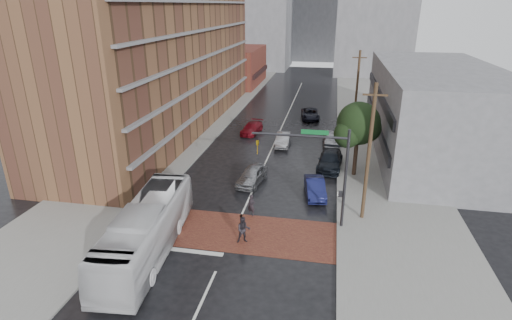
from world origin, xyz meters
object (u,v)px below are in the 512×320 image
Objects in this scene: pedestrian_a at (251,205)px; car_travel_a at (252,175)px; car_travel_c at (252,128)px; car_parked_near at (315,188)px; car_travel_b at (283,139)px; suv_travel at (310,114)px; pedestrian_b at (243,230)px; car_parked_mid at (330,160)px; car_parked_far at (331,139)px; transit_bus at (147,229)px.

pedestrian_a is 0.37× the size of car_travel_a.
car_parked_near is at bearing -53.86° from car_travel_c.
pedestrian_a is at bearing -91.56° from car_travel_b.
car_travel_b reaches higher than suv_travel.
car_travel_a is at bearing -97.98° from car_travel_b.
car_travel_c is at bearing 82.66° from pedestrian_b.
suv_travel is (2.58, 28.04, -0.14)m from pedestrian_a.
car_parked_mid is (1.10, 6.26, 0.07)m from car_parked_near.
car_parked_far is (5.36, 20.92, -0.15)m from pedestrian_b.
transit_bus is at bearing -113.06° from pedestrian_a.
transit_bus is 7.09× the size of pedestrian_a.
car_travel_b is at bearing -107.73° from suv_travel.
car_travel_c is at bearing 138.46° from car_travel_b.
transit_bus is at bearing -101.70° from car_travel_a.
transit_bus is 2.21× the size of car_parked_mid.
car_travel_b is at bearing 72.23° from pedestrian_b.
pedestrian_a is at bearing -102.20° from suv_travel.
car_travel_c is at bearing 139.95° from car_parked_mid.
car_travel_a is (-1.29, 9.27, -0.16)m from pedestrian_b.
pedestrian_a is 0.39× the size of car_travel_b.
car_parked_mid is at bearing 51.81° from pedestrian_b.
car_travel_c is (-4.20, 23.62, -0.28)m from pedestrian_b.
car_parked_mid is at bearing 45.28° from car_travel_a.
car_parked_far is (0.00, 6.78, -0.00)m from car_parked_mid.
pedestrian_b is at bearing -101.22° from suv_travel.
pedestrian_b is at bearing -127.35° from car_parked_near.
transit_bus is 14.16m from car_parked_near.
pedestrian_a reaches higher than car_parked_mid.
car_parked_mid reaches higher than car_parked_near.
car_parked_near is 13.08m from car_parked_far.
car_travel_b is 0.95× the size of car_parked_far.
car_travel_b is at bearing -171.46° from car_parked_far.
pedestrian_a reaches higher than suv_travel.
car_travel_a is 13.41m from car_parked_far.
car_travel_a reaches higher than car_parked_near.
pedestrian_b is 0.43× the size of car_travel_b.
pedestrian_a reaches higher than car_parked_far.
car_parked_near is (4.26, 7.88, -0.22)m from pedestrian_b.
transit_bus reaches higher than car_parked_far.
pedestrian_b is at bearing -66.64° from pedestrian_a.
car_parked_far reaches higher than car_travel_c.
car_travel_c is 9.94m from car_parked_far.
transit_bus is 2.75× the size of car_travel_b.
pedestrian_b reaches higher than pedestrian_a.
transit_bus is 22.80m from car_travel_b.
car_travel_a is 0.89× the size of suv_travel.
car_travel_b is at bearing 91.55° from car_travel_a.
pedestrian_a is 11.89m from car_parked_mid.
car_parked_near is at bearing -97.78° from car_parked_far.
car_parked_mid reaches higher than suv_travel.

